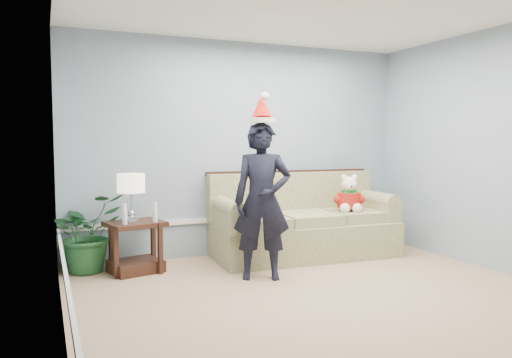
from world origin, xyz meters
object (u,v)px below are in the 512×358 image
Objects in this scene: man at (262,201)px; teddy_bear at (349,198)px; side_table at (136,252)px; table_lamp at (131,185)px; houseplant at (87,233)px; sofa at (302,226)px.

man reaches higher than teddy_bear.
side_table is at bearing -163.12° from teddy_bear.
houseplant is (-0.45, 0.27, -0.53)m from table_lamp.
sofa is 2.20m from table_lamp.
table_lamp is 1.12× the size of teddy_bear.
table_lamp is at bearing -139.87° from side_table.
table_lamp reaches higher than teddy_bear.
table_lamp reaches higher than side_table.
sofa reaches higher than houseplant.
side_table is at bearing 168.64° from man.
side_table is at bearing -26.10° from houseplant.
houseplant is at bearing 153.90° from side_table.
houseplant is (-2.57, 0.25, 0.06)m from sofa.
table_lamp reaches higher than houseplant.
table_lamp is 0.32× the size of man.
table_lamp is at bearing 170.69° from man.
table_lamp is at bearing -176.18° from sofa.
houseplant is at bearing 177.60° from sofa.
teddy_bear is at bearing -4.30° from side_table.
houseplant is at bearing 170.57° from man.
table_lamp is (-0.04, -0.03, 0.75)m from side_table.
man is 3.46× the size of teddy_bear.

